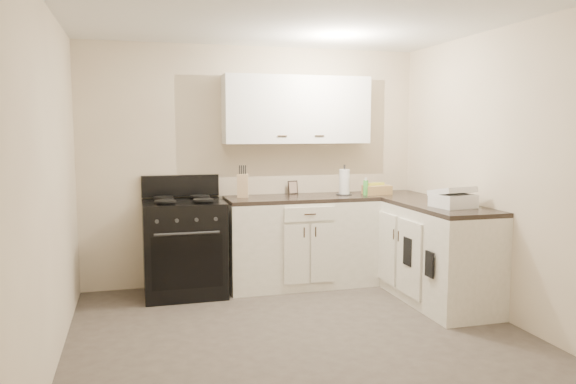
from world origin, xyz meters
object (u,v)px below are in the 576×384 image
object	(u,v)px
stove	(184,249)
knife_block	(243,186)
paper_towel	(344,182)
countertop_grill	(453,201)
wicker_basket	(377,190)

from	to	relation	value
stove	knife_block	distance (m)	0.86
knife_block	paper_towel	world-z (taller)	paper_towel
countertop_grill	stove	bearing A→B (deg)	145.65
stove	countertop_grill	xyz separation A→B (m)	(2.30, -1.12, 0.54)
stove	wicker_basket	world-z (taller)	wicker_basket
paper_towel	stove	bearing A→B (deg)	-178.56
knife_block	paper_towel	bearing A→B (deg)	11.20
stove	paper_towel	bearing A→B (deg)	1.44
knife_block	wicker_basket	xyz separation A→B (m)	(1.45, -0.09, -0.07)
paper_towel	countertop_grill	world-z (taller)	paper_towel
knife_block	countertop_grill	xyz separation A→B (m)	(1.68, -1.22, -0.06)
knife_block	stove	bearing A→B (deg)	-156.92
stove	countertop_grill	size ratio (longest dim) A/B	2.93
paper_towel	wicker_basket	size ratio (longest dim) A/B	0.96
knife_block	countertop_grill	size ratio (longest dim) A/B	0.75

